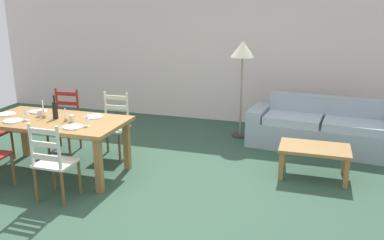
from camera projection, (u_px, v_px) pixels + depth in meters
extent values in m
cube|color=#2E4C3A|center=(152.00, 188.00, 5.03)|extent=(9.60, 9.60, 0.02)
cube|color=silver|center=(217.00, 51.00, 7.67)|extent=(9.60, 0.16, 2.70)
cube|color=olive|center=(55.00, 121.00, 5.29)|extent=(1.90, 0.96, 0.05)
cube|color=olive|center=(99.00, 165.00, 4.80)|extent=(0.08, 0.08, 0.70)
cube|color=olive|center=(25.00, 134.00, 5.99)|extent=(0.08, 0.08, 0.70)
cube|color=olive|center=(127.00, 145.00, 5.50)|extent=(0.08, 0.08, 0.70)
cylinder|color=brown|center=(13.00, 170.00, 5.01)|extent=(0.04, 0.04, 0.43)
cube|color=silver|center=(56.00, 163.00, 4.63)|extent=(0.42, 0.40, 0.03)
cylinder|color=brown|center=(54.00, 173.00, 4.90)|extent=(0.04, 0.04, 0.43)
cylinder|color=brown|center=(80.00, 177.00, 4.79)|extent=(0.04, 0.04, 0.43)
cylinder|color=brown|center=(36.00, 185.00, 4.59)|extent=(0.04, 0.04, 0.43)
cylinder|color=brown|center=(63.00, 189.00, 4.48)|extent=(0.04, 0.04, 0.43)
cylinder|color=silver|center=(31.00, 145.00, 4.45)|extent=(0.04, 0.04, 0.50)
cylinder|color=silver|center=(59.00, 148.00, 4.34)|extent=(0.04, 0.04, 0.50)
cube|color=silver|center=(46.00, 157.00, 4.43)|extent=(0.38, 0.03, 0.06)
cube|color=silver|center=(44.00, 145.00, 4.39)|extent=(0.38, 0.03, 0.06)
cube|color=silver|center=(43.00, 132.00, 4.35)|extent=(0.38, 0.03, 0.06)
cube|color=maroon|center=(63.00, 123.00, 6.16)|extent=(0.45, 0.43, 0.03)
cylinder|color=brown|center=(69.00, 142.00, 6.03)|extent=(0.04, 0.04, 0.43)
cylinder|color=brown|center=(48.00, 140.00, 6.11)|extent=(0.04, 0.04, 0.43)
cylinder|color=brown|center=(80.00, 135.00, 6.35)|extent=(0.04, 0.04, 0.43)
cylinder|color=brown|center=(60.00, 133.00, 6.43)|extent=(0.04, 0.04, 0.43)
cylinder|color=maroon|center=(78.00, 105.00, 6.21)|extent=(0.04, 0.04, 0.50)
cylinder|color=maroon|center=(57.00, 104.00, 6.29)|extent=(0.04, 0.04, 0.50)
cube|color=maroon|center=(68.00, 112.00, 6.29)|extent=(0.38, 0.05, 0.06)
cube|color=maroon|center=(67.00, 103.00, 6.24)|extent=(0.38, 0.05, 0.06)
cube|color=maroon|center=(66.00, 94.00, 6.20)|extent=(0.38, 0.05, 0.06)
cube|color=beige|center=(112.00, 128.00, 5.91)|extent=(0.44, 0.42, 0.03)
cylinder|color=brown|center=(120.00, 148.00, 5.77)|extent=(0.04, 0.04, 0.43)
cylinder|color=brown|center=(97.00, 146.00, 5.86)|extent=(0.04, 0.04, 0.43)
cylinder|color=brown|center=(129.00, 140.00, 6.09)|extent=(0.04, 0.04, 0.43)
cylinder|color=brown|center=(107.00, 139.00, 6.18)|extent=(0.04, 0.04, 0.43)
cylinder|color=beige|center=(127.00, 109.00, 5.95)|extent=(0.04, 0.04, 0.50)
cylinder|color=beige|center=(105.00, 108.00, 6.04)|extent=(0.04, 0.04, 0.50)
cube|color=beige|center=(117.00, 117.00, 6.03)|extent=(0.38, 0.04, 0.06)
cube|color=beige|center=(116.00, 107.00, 5.99)|extent=(0.38, 0.04, 0.06)
cube|color=beige|center=(116.00, 98.00, 5.95)|extent=(0.38, 0.04, 0.06)
cylinder|color=brown|center=(13.00, 145.00, 5.89)|extent=(0.04, 0.04, 0.43)
cylinder|color=white|center=(13.00, 121.00, 5.18)|extent=(0.24, 0.24, 0.02)
cube|color=silver|center=(4.00, 120.00, 5.23)|extent=(0.03, 0.17, 0.01)
cylinder|color=white|center=(73.00, 127.00, 4.92)|extent=(0.24, 0.24, 0.02)
cube|color=silver|center=(63.00, 126.00, 4.97)|extent=(0.02, 0.17, 0.01)
cylinder|color=white|center=(38.00, 112.00, 5.64)|extent=(0.24, 0.24, 0.02)
cube|color=silver|center=(30.00, 111.00, 5.69)|extent=(0.03, 0.17, 0.01)
cylinder|color=white|center=(94.00, 117.00, 5.38)|extent=(0.24, 0.24, 0.02)
cube|color=silver|center=(85.00, 116.00, 5.43)|extent=(0.02, 0.17, 0.01)
cylinder|color=white|center=(6.00, 114.00, 5.51)|extent=(0.24, 0.24, 0.02)
cylinder|color=black|center=(55.00, 111.00, 5.29)|extent=(0.07, 0.07, 0.22)
cylinder|color=black|center=(54.00, 100.00, 5.25)|extent=(0.02, 0.02, 0.08)
cylinder|color=black|center=(54.00, 96.00, 5.24)|extent=(0.03, 0.03, 0.02)
cylinder|color=white|center=(27.00, 120.00, 5.25)|extent=(0.06, 0.06, 0.01)
cylinder|color=white|center=(27.00, 117.00, 5.24)|extent=(0.01, 0.01, 0.07)
cone|color=white|center=(26.00, 112.00, 5.21)|extent=(0.06, 0.06, 0.08)
cylinder|color=white|center=(88.00, 126.00, 4.99)|extent=(0.06, 0.06, 0.01)
cylinder|color=white|center=(87.00, 123.00, 4.98)|extent=(0.01, 0.01, 0.07)
cone|color=white|center=(87.00, 117.00, 4.96)|extent=(0.06, 0.06, 0.08)
cylinder|color=beige|center=(72.00, 118.00, 5.17)|extent=(0.07, 0.07, 0.09)
cylinder|color=beige|center=(40.00, 113.00, 5.41)|extent=(0.07, 0.07, 0.09)
cylinder|color=#998C66|center=(44.00, 116.00, 5.35)|extent=(0.05, 0.05, 0.04)
cylinder|color=white|center=(43.00, 108.00, 5.32)|extent=(0.02, 0.02, 0.20)
cylinder|color=#998C66|center=(66.00, 120.00, 5.19)|extent=(0.05, 0.05, 0.04)
cylinder|color=white|center=(65.00, 114.00, 5.16)|extent=(0.02, 0.02, 0.13)
cube|color=#93A1AD|center=(321.00, 137.00, 6.31)|extent=(1.87, 0.98, 0.40)
cube|color=#93A1AD|center=(324.00, 120.00, 6.52)|extent=(1.81, 0.39, 0.80)
cube|color=#93A1AD|center=(258.00, 124.00, 6.68)|extent=(0.32, 0.82, 0.58)
cube|color=#A5B5C2|center=(353.00, 125.00, 6.02)|extent=(0.92, 0.73, 0.12)
cube|color=#A5B5C2|center=(293.00, 119.00, 6.37)|extent=(0.92, 0.73, 0.12)
cube|color=olive|center=(315.00, 148.00, 5.23)|extent=(0.90, 0.56, 0.04)
cube|color=olive|center=(281.00, 166.00, 5.19)|extent=(0.06, 0.06, 0.38)
cube|color=olive|center=(346.00, 174.00, 4.96)|extent=(0.06, 0.06, 0.38)
cube|color=olive|center=(284.00, 154.00, 5.61)|extent=(0.06, 0.06, 0.38)
cube|color=olive|center=(344.00, 160.00, 5.38)|extent=(0.06, 0.06, 0.38)
cylinder|color=#332D28|center=(240.00, 135.00, 6.98)|extent=(0.28, 0.28, 0.03)
cylinder|color=gray|center=(241.00, 97.00, 6.79)|extent=(0.03, 0.03, 1.35)
cone|color=beige|center=(243.00, 49.00, 6.57)|extent=(0.40, 0.40, 0.26)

